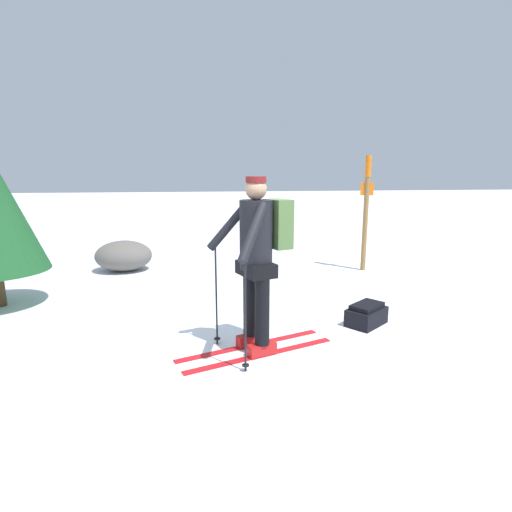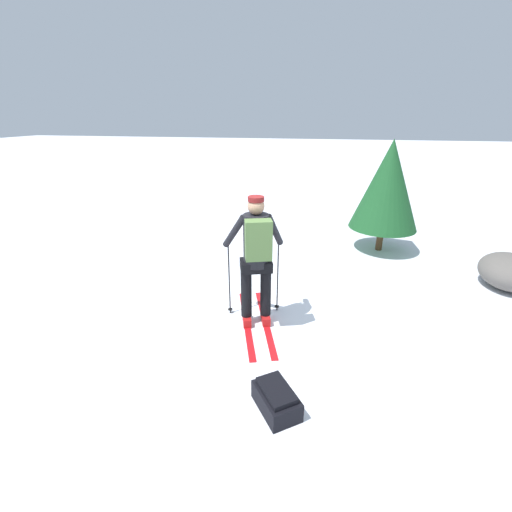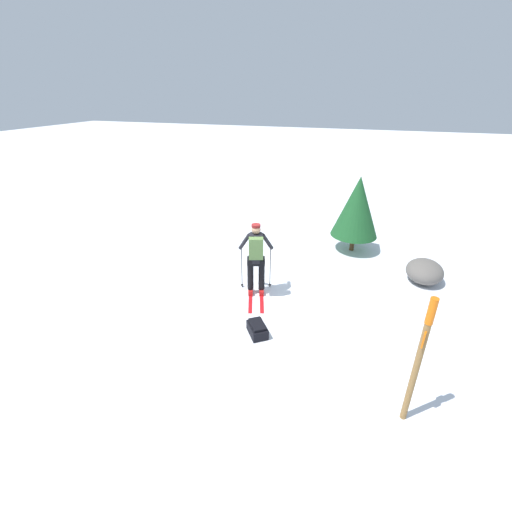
{
  "view_description": "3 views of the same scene",
  "coord_description": "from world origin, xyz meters",
  "px_view_note": "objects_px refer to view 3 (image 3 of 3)",
  "views": [
    {
      "loc": [
        0.69,
        3.93,
        1.85
      ],
      "look_at": [
        0.03,
        0.01,
        1.03
      ],
      "focal_mm": 28.0,
      "sensor_mm": 36.0,
      "label": 1
    },
    {
      "loc": [
        -4.06,
        -0.84,
        2.77
      ],
      "look_at": [
        0.03,
        0.01,
        1.03
      ],
      "focal_mm": 24.0,
      "sensor_mm": 36.0,
      "label": 2
    },
    {
      "loc": [
        -6.84,
        -2.24,
        4.59
      ],
      "look_at": [
        0.03,
        0.01,
        1.03
      ],
      "focal_mm": 24.0,
      "sensor_mm": 36.0,
      "label": 3
    }
  ],
  "objects_px": {
    "rock_boulder": "(425,271)",
    "pine_tree": "(357,207)",
    "skier": "(256,255)",
    "trail_marker": "(420,353)",
    "dropped_backpack": "(257,329)"
  },
  "relations": [
    {
      "from": "rock_boulder",
      "to": "pine_tree",
      "type": "distance_m",
      "value": 2.64
    },
    {
      "from": "skier",
      "to": "trail_marker",
      "type": "distance_m",
      "value": 4.22
    },
    {
      "from": "skier",
      "to": "trail_marker",
      "type": "relative_size",
      "value": 0.83
    },
    {
      "from": "pine_tree",
      "to": "dropped_backpack",
      "type": "bearing_deg",
      "value": 162.18
    },
    {
      "from": "dropped_backpack",
      "to": "trail_marker",
      "type": "height_order",
      "value": "trail_marker"
    },
    {
      "from": "skier",
      "to": "pine_tree",
      "type": "bearing_deg",
      "value": -31.4
    },
    {
      "from": "skier",
      "to": "rock_boulder",
      "type": "bearing_deg",
      "value": -63.82
    },
    {
      "from": "dropped_backpack",
      "to": "trail_marker",
      "type": "distance_m",
      "value": 3.23
    },
    {
      "from": "trail_marker",
      "to": "pine_tree",
      "type": "height_order",
      "value": "pine_tree"
    },
    {
      "from": "dropped_backpack",
      "to": "pine_tree",
      "type": "distance_m",
      "value": 5.24
    },
    {
      "from": "rock_boulder",
      "to": "pine_tree",
      "type": "bearing_deg",
      "value": 53.73
    },
    {
      "from": "rock_boulder",
      "to": "skier",
      "type": "bearing_deg",
      "value": 116.18
    },
    {
      "from": "pine_tree",
      "to": "trail_marker",
      "type": "bearing_deg",
      "value": -168.72
    },
    {
      "from": "skier",
      "to": "pine_tree",
      "type": "height_order",
      "value": "pine_tree"
    },
    {
      "from": "pine_tree",
      "to": "rock_boulder",
      "type": "bearing_deg",
      "value": -126.27
    }
  ]
}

